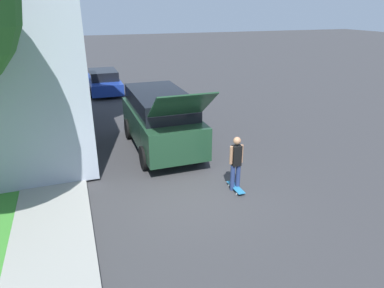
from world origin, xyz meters
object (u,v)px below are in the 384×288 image
object	(u,v)px
skateboarder	(236,161)
skateboard	(236,187)
car_down_street	(104,81)
suv_parked	(161,119)

from	to	relation	value
skateboarder	skateboard	world-z (taller)	skateboarder
skateboarder	skateboard	distance (m)	0.80
car_down_street	skateboarder	distance (m)	13.86
car_down_street	skateboarder	xyz separation A→B (m)	(2.18, -13.69, 0.24)
car_down_street	skateboarder	bearing A→B (deg)	-80.95
skateboard	suv_parked	bearing A→B (deg)	107.70
suv_parked	skateboard	xyz separation A→B (m)	(1.20, -3.74, -1.07)
suv_parked	skateboarder	size ratio (longest dim) A/B	3.42
car_down_street	skateboarder	world-z (taller)	skateboarder
car_down_street	skateboard	bearing A→B (deg)	-80.96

